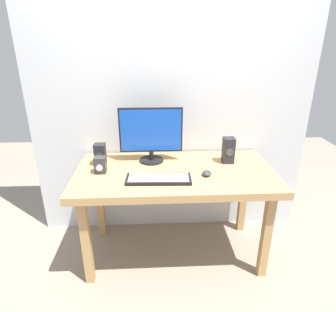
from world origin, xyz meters
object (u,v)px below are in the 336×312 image
desk (175,180)px  speaker_right (228,150)px  mouse (207,173)px  speaker_left (100,154)px  audio_controller (100,165)px  monitor (151,134)px  keyboard_primary (159,179)px

desk → speaker_right: bearing=17.0°
mouse → speaker_left: size_ratio=0.49×
speaker_right → audio_controller: (-1.01, -0.15, -0.04)m
audio_controller → monitor: bearing=29.1°
speaker_left → keyboard_primary: bearing=-33.9°
mouse → speaker_left: (-0.81, 0.24, 0.07)m
monitor → speaker_right: 0.64m
monitor → mouse: bearing=-36.5°
desk → speaker_left: bearing=166.5°
audio_controller → keyboard_primary: bearing=-19.4°
monitor → audio_controller: bearing=-150.9°
mouse → speaker_right: (0.21, 0.24, 0.09)m
keyboard_primary → audio_controller: audio_controller is taller
desk → monitor: size_ratio=3.00×
speaker_right → speaker_left: 1.03m
keyboard_primary → speaker_right: (0.57, 0.30, 0.09)m
desk → monitor: (-0.18, 0.20, 0.32)m
keyboard_primary → mouse: bearing=10.4°
speaker_left → desk: bearing=-13.5°
speaker_right → speaker_left: speaker_right is taller
monitor → speaker_left: (-0.41, -0.06, -0.15)m
keyboard_primary → speaker_right: 0.65m
speaker_right → mouse: bearing=-132.2°
monitor → speaker_left: monitor is taller
speaker_right → audio_controller: size_ratio=1.66×
keyboard_primary → speaker_left: (-0.46, 0.31, 0.08)m
monitor → speaker_right: monitor is taller
keyboard_primary → desk: bearing=52.1°
mouse → speaker_left: bearing=177.1°
audio_controller → speaker_left: bearing=98.3°
desk → monitor: 0.42m
desk → speaker_right: (0.44, 0.14, 0.19)m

